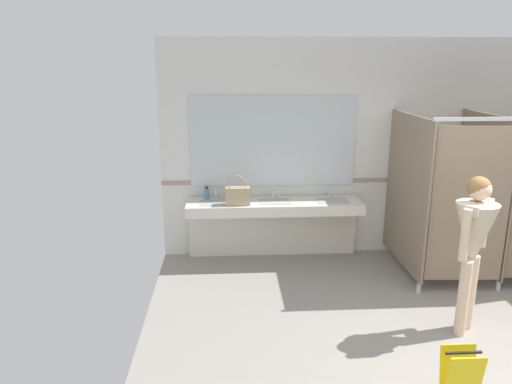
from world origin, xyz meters
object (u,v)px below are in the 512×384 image
object	(u,v)px
wet_floor_sign	(460,381)
soap_dispenser	(207,194)
person_standing	(474,237)
handbag	(238,195)

from	to	relation	value
wet_floor_sign	soap_dispenser	bearing A→B (deg)	122.34
person_standing	wet_floor_sign	bearing A→B (deg)	-117.71
handbag	wet_floor_sign	bearing A→B (deg)	-60.90
soap_dispenser	wet_floor_sign	distance (m)	3.88
wet_floor_sign	person_standing	bearing A→B (deg)	62.29
soap_dispenser	wet_floor_sign	bearing A→B (deg)	-57.66
person_standing	handbag	distance (m)	2.86
handbag	soap_dispenser	xyz separation A→B (m)	(-0.41, 0.30, -0.05)
handbag	wet_floor_sign	world-z (taller)	handbag
person_standing	handbag	xyz separation A→B (m)	(-2.24, 1.78, -0.04)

